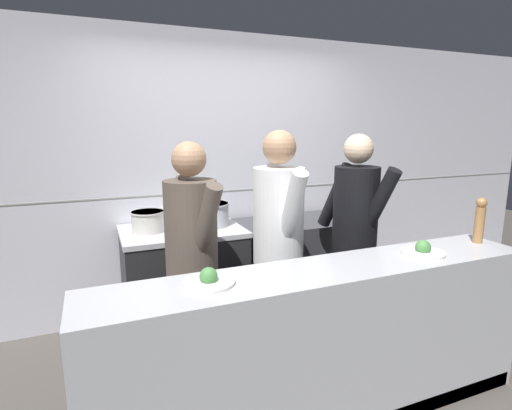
{
  "coord_description": "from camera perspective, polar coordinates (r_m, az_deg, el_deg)",
  "views": [
    {
      "loc": [
        -1.17,
        -2.09,
        1.77
      ],
      "look_at": [
        0.01,
        0.76,
        1.15
      ],
      "focal_mm": 28.0,
      "sensor_mm": 36.0,
      "label": 1
    }
  ],
  "objects": [
    {
      "name": "ground_plane",
      "position": [
        2.98,
        6.0,
        -25.16
      ],
      "size": [
        14.0,
        14.0,
        0.0
      ],
      "primitive_type": "plane",
      "color": "#4C4742"
    },
    {
      "name": "wall_back_tiled",
      "position": [
        3.85,
        -4.61,
        4.28
      ],
      "size": [
        8.0,
        0.06,
        2.6
      ],
      "color": "silver",
      "rests_on": "ground_plane"
    },
    {
      "name": "oven_range",
      "position": [
        3.55,
        -10.29,
        -10.52
      ],
      "size": [
        1.0,
        0.71,
        0.92
      ],
      "color": "#232326",
      "rests_on": "ground_plane"
    },
    {
      "name": "prep_counter",
      "position": [
        3.89,
        5.18,
        -8.69
      ],
      "size": [
        1.05,
        0.65,
        0.89
      ],
      "color": "#38383D",
      "rests_on": "ground_plane"
    },
    {
      "name": "pass_counter",
      "position": [
        2.55,
        9.82,
        -19.21
      ],
      "size": [
        2.74,
        0.45,
        0.97
      ],
      "color": "#B7BABF",
      "rests_on": "ground_plane"
    },
    {
      "name": "stock_pot",
      "position": [
        3.36,
        -15.2,
        -2.19
      ],
      "size": [
        0.27,
        0.27,
        0.17
      ],
      "color": "beige",
      "rests_on": "oven_range"
    },
    {
      "name": "sauce_pot",
      "position": [
        3.46,
        -6.6,
        -1.23
      ],
      "size": [
        0.34,
        0.34,
        0.2
      ],
      "color": "#B7BABF",
      "rests_on": "oven_range"
    },
    {
      "name": "mixing_bowl_steel",
      "position": [
        3.74,
        2.49,
        -1.68
      ],
      "size": [
        0.21,
        0.21,
        0.08
      ],
      "color": "#B7BABF",
      "rests_on": "prep_counter"
    },
    {
      "name": "chefs_knife",
      "position": [
        3.59,
        2.9,
        -2.82
      ],
      "size": [
        0.32,
        0.19,
        0.02
      ],
      "color": "#B7BABF",
      "rests_on": "prep_counter"
    },
    {
      "name": "plated_dish_main",
      "position": [
        2.1,
        -6.78,
        -10.6
      ],
      "size": [
        0.27,
        0.27,
        0.09
      ],
      "color": "white",
      "rests_on": "pass_counter"
    },
    {
      "name": "plated_dish_appetiser",
      "position": [
        2.76,
        22.73,
        -6.02
      ],
      "size": [
        0.28,
        0.28,
        0.1
      ],
      "color": "white",
      "rests_on": "pass_counter"
    },
    {
      "name": "pepper_mill",
      "position": [
        3.15,
        29.34,
        -1.8
      ],
      "size": [
        0.07,
        0.07,
        0.32
      ],
      "color": "#AD7A47",
      "rests_on": "pass_counter"
    },
    {
      "name": "chef_head_cook",
      "position": [
        2.67,
        -9.13,
        -7.15
      ],
      "size": [
        0.41,
        0.73,
        1.67
      ],
      "rotation": [
        0.0,
        0.0,
        0.23
      ],
      "color": "black",
      "rests_on": "ground_plane"
    },
    {
      "name": "chef_sous",
      "position": [
        2.83,
        3.2,
        -5.15
      ],
      "size": [
        0.37,
        0.76,
        1.74
      ],
      "rotation": [
        0.0,
        0.0,
        -0.05
      ],
      "color": "black",
      "rests_on": "ground_plane"
    },
    {
      "name": "chef_line",
      "position": [
        3.24,
        13.88,
        -3.64
      ],
      "size": [
        0.43,
        0.74,
        1.71
      ],
      "rotation": [
        0.0,
        0.0,
        0.28
      ],
      "color": "black",
      "rests_on": "ground_plane"
    }
  ]
}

